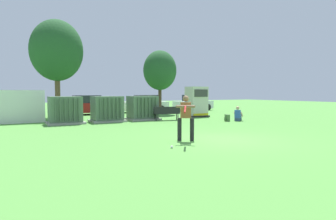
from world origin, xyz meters
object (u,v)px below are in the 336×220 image
transformer_west (65,111)px  park_bench (167,112)px  parked_car_right_of_center (146,104)px  parked_car_left_of_center (85,106)px  batter (186,116)px  backpack (227,118)px  seated_spectator (238,115)px  parked_car_rightmost (194,103)px  sports_ball (172,147)px  generator_enclosure (196,102)px  transformer_mid_east (142,108)px  parked_car_leftmost (11,107)px  transformer_mid_west (107,109)px

transformer_west → park_bench: 6.37m
parked_car_right_of_center → parked_car_left_of_center: bearing=-176.7°
batter → backpack: batter is taller
seated_spectator → parked_car_rightmost: (3.59, 10.57, 0.38)m
sports_ball → parked_car_left_of_center: (0.79, 16.22, 0.71)m
generator_enclosure → park_bench: size_ratio=1.25×
transformer_mid_east → parked_car_left_of_center: 7.05m
generator_enclosure → parked_car_left_of_center: 9.40m
park_bench → batter: batter is taller
sports_ball → backpack: size_ratio=0.20×
transformer_mid_east → parked_car_leftmost: (-7.81, 6.96, -0.04)m
transformer_mid_east → park_bench: transformer_mid_east is taller
transformer_west → park_bench: size_ratio=1.14×
batter → parked_car_left_of_center: bearing=91.5°
transformer_mid_east → sports_ball: (-3.13, -9.57, -0.74)m
seated_spectator → parked_car_left_of_center: 12.76m
park_bench → transformer_west: bearing=170.1°
sports_ball → backpack: (7.50, 6.03, 0.17)m
seated_spectator → transformer_mid_west: bearing=154.9°
transformer_mid_east → backpack: transformer_mid_east is taller
parked_car_leftmost → parked_car_left_of_center: (5.47, -0.31, 0.00)m
park_bench → parked_car_right_of_center: bearing=75.5°
transformer_west → parked_car_right_of_center: same height
generator_enclosure → batter: bearing=-126.5°
generator_enclosure → parked_car_rightmost: (4.09, 6.49, -0.38)m
transformer_west → parked_car_left_of_center: size_ratio=0.50×
seated_spectator → parked_car_left_of_center: parked_car_left_of_center is taller
transformer_west → sports_ball: 9.75m
park_bench → backpack: park_bench is taller
parked_car_leftmost → parked_car_left_of_center: size_ratio=1.01×
seated_spectator → parked_car_right_of_center: (-1.84, 10.61, 0.38)m
park_bench → sports_ball: bearing=-117.5°
generator_enclosure → backpack: generator_enclosure is taller
transformer_west → parked_car_rightmost: 15.46m
parked_car_leftmost → parked_car_right_of_center: same height
generator_enclosure → parked_car_left_of_center: generator_enclosure is taller
transformer_mid_west → sports_ball: (-0.67, -9.54, -0.74)m
park_bench → backpack: size_ratio=4.19×
transformer_mid_west → park_bench: size_ratio=1.14×
seated_spectator → parked_car_rightmost: parked_car_rightmost is taller
seated_spectator → parked_car_rightmost: 11.17m
sports_ball → parked_car_leftmost: bearing=105.8°
transformer_west → parked_car_left_of_center: bearing=68.3°
parked_car_left_of_center → parked_car_rightmost: 11.15m
transformer_mid_west → park_bench: transformer_mid_west is taller
parked_car_leftmost → parked_car_right_of_center: 11.18m
sports_ball → seated_spectator: (8.34, 5.94, 0.33)m
parked_car_right_of_center → batter: bearing=-108.9°
generator_enclosure → transformer_mid_west: bearing=-176.2°
backpack → parked_car_leftmost: size_ratio=0.10×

